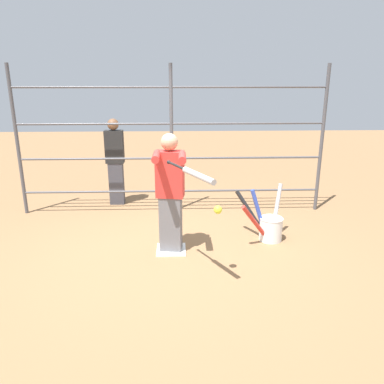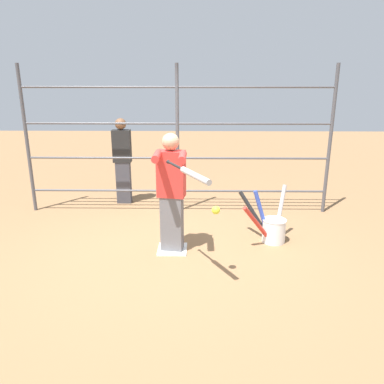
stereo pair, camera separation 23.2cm
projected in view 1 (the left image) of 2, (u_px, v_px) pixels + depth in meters
ground_plane at (171, 250)px, 5.21m from camera, size 24.00×24.00×0.00m
home_plate at (171, 250)px, 5.21m from camera, size 0.40×0.40×0.02m
fence_backstop at (172, 141)px, 6.37m from camera, size 5.25×0.06×2.53m
batter at (170, 190)px, 4.94m from camera, size 0.42×0.59×1.63m
baseball_bat_swinging at (195, 174)px, 3.96m from camera, size 0.52×0.81×0.09m
softball_in_flight at (218, 210)px, 4.25m from camera, size 0.10×0.10×0.10m
bat_bucket at (269, 226)px, 5.49m from camera, size 0.73×0.69×0.81m
bystander_behind_fence at (115, 161)px, 6.90m from camera, size 0.33×0.21×1.60m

